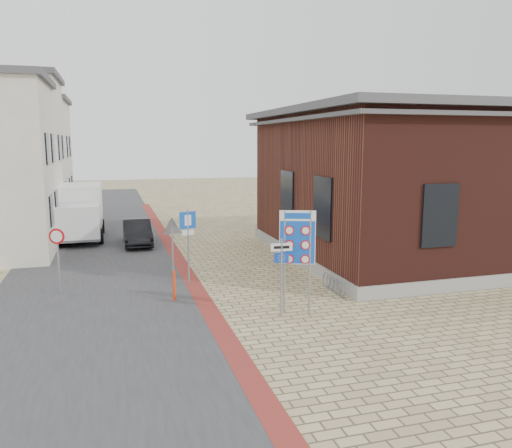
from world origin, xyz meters
TOP-DOWN VIEW (x-y plane):
  - ground at (0.00, 0.00)m, footprint 120.00×120.00m
  - road_strip at (-5.50, 15.00)m, footprint 7.00×60.00m
  - curb_strip at (-2.00, 10.00)m, footprint 0.60×40.00m
  - brick_building at (8.99, 7.00)m, footprint 13.00×13.00m
  - townhouse_far at (-10.99, 24.00)m, footprint 7.40×6.40m
  - bike_rack at (2.65, 2.20)m, footprint 0.08×1.80m
  - sedan at (-3.59, 12.80)m, footprint 1.39×3.96m
  - box_truck at (-6.50, 15.34)m, footprint 2.46×5.64m
  - border_sign at (0.59, 0.50)m, footprint 1.06×0.42m
  - essen_sign at (0.00, 0.30)m, footprint 0.66×0.11m
  - parking_sign at (-2.17, 4.50)m, footprint 0.62×0.20m
  - yield_sign at (-2.65, 5.31)m, footprint 0.86×0.07m
  - speed_sign at (-6.69, 4.71)m, footprint 0.53×0.20m
  - bollard at (-2.93, 2.80)m, footprint 0.10×0.10m

SIDE VIEW (x-z plane):
  - ground at x=0.00m, z-range 0.00..0.00m
  - road_strip at x=-5.50m, z-range 0.00..0.02m
  - curb_strip at x=-2.00m, z-range 0.00..0.03m
  - bike_rack at x=2.65m, z-range -0.04..0.56m
  - bollard at x=-2.93m, z-range 0.00..1.05m
  - sedan at x=-3.59m, z-range 0.00..1.30m
  - box_truck at x=-6.50m, z-range 0.05..2.99m
  - speed_sign at x=-6.69m, z-range 0.40..2.75m
  - essen_sign at x=0.00m, z-range 0.40..2.85m
  - yield_sign at x=-2.65m, z-range 0.64..3.07m
  - parking_sign at x=-2.17m, z-range 0.55..3.42m
  - border_sign at x=0.59m, z-range 0.73..3.98m
  - brick_building at x=8.99m, z-range 0.09..6.89m
  - townhouse_far at x=-10.99m, z-range 0.02..8.32m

